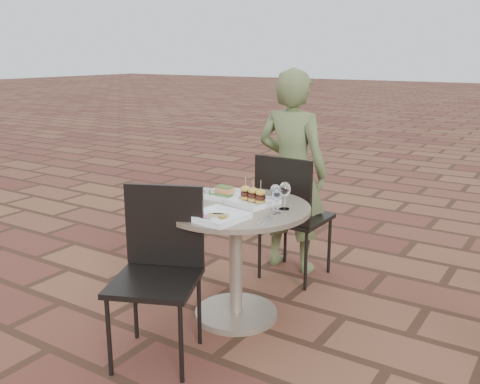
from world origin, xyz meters
The scene contains 13 objects.
ground centered at (0.00, 0.00, 0.00)m, with size 60.00×60.00×0.00m, color brown.
cafe_table centered at (-0.16, 0.06, 0.48)m, with size 0.90×0.90×0.73m.
chair_far centered at (-0.15, 0.75, 0.55)m, with size 0.45×0.45×0.93m.
chair_near centered at (-0.30, -0.49, 0.55)m, with size 0.58×0.58×0.93m.
diner centered at (-0.25, 0.97, 0.76)m, with size 0.55×0.36×1.52m, color #586538.
plate_salmon centered at (-0.34, 0.20, 0.75)m, with size 0.26×0.26×0.07m.
plate_sliders centered at (-0.10, 0.15, 0.76)m, with size 0.29×0.29×0.16m.
plate_tuna centered at (-0.10, -0.22, 0.75)m, with size 0.31×0.31×0.03m.
wine_glass_right centered at (0.12, 0.05, 0.84)m, with size 0.07×0.07×0.16m.
wine_glass_mid centered at (0.07, 0.12, 0.84)m, with size 0.07×0.07×0.15m.
wine_glass_far centered at (0.12, 0.16, 0.85)m, with size 0.07×0.07×0.17m.
steel_ramekin centered at (-0.44, 0.14, 0.76)m, with size 0.07×0.07×0.05m, color silver.
cutlery_set centered at (0.14, -0.09, 0.73)m, with size 0.08×0.18×0.00m, color silver, non-canonical shape.
Camera 1 is at (1.53, -2.52, 1.62)m, focal length 40.00 mm.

